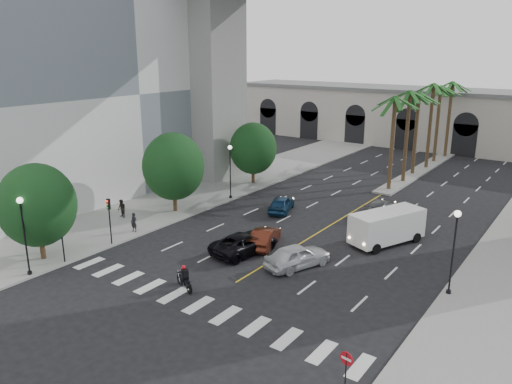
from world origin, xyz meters
name	(u,v)px	position (x,y,z in m)	size (l,w,h in m)	color
ground	(215,295)	(0.00, 0.00, 0.00)	(140.00, 140.00, 0.00)	black
sidewalk_left	(196,195)	(-15.00, 15.00, 0.07)	(8.00, 100.00, 0.15)	gray
median	(419,171)	(0.00, 38.00, 0.10)	(2.00, 24.00, 0.20)	gray
building_left	(86,87)	(-27.00, 12.00, 10.31)	(16.50, 32.50, 20.60)	silver
pier_building	(460,120)	(0.00, 55.00, 4.27)	(71.00, 10.50, 8.50)	#BCB3A8
palm_a	(395,102)	(0.00, 28.00, 9.10)	(3.20, 3.20, 10.30)	#47331E
palm_b	(410,96)	(0.10, 32.00, 9.37)	(3.20, 3.20, 10.60)	#47331E
palm_c	(419,97)	(-0.20, 36.00, 8.91)	(3.20, 3.20, 10.10)	#47331E
palm_d	(434,89)	(0.15, 40.00, 9.65)	(3.20, 3.20, 10.90)	#47331E
palm_e	(441,90)	(-0.10, 44.00, 9.19)	(3.20, 3.20, 10.40)	#47331E
palm_f	(452,86)	(0.20, 48.00, 9.46)	(3.20, 3.20, 10.70)	#47331E
street_tree_near	(37,205)	(-13.00, -3.00, 4.02)	(5.20, 5.20, 6.89)	#382616
street_tree_mid	(173,167)	(-13.00, 10.00, 4.21)	(5.44, 5.44, 7.21)	#382616
street_tree_far	(253,148)	(-13.00, 22.00, 3.90)	(5.04, 5.04, 6.68)	#382616
lamp_post_left_near	(24,230)	(-11.40, -5.00, 3.22)	(0.40, 0.40, 5.35)	black
lamp_post_left_far	(230,167)	(-11.40, 16.00, 3.22)	(0.40, 0.40, 5.35)	black
lamp_post_right	(454,245)	(11.40, 8.00, 3.22)	(0.40, 0.40, 5.35)	black
traffic_signal_near	(61,229)	(-11.30, -2.50, 2.51)	(0.25, 0.18, 3.65)	black
traffic_signal_far	(109,214)	(-11.30, 1.50, 2.51)	(0.25, 0.18, 3.65)	black
motorcycle_rider	(185,279)	(-2.00, -0.49, 0.70)	(2.01, 0.97, 1.55)	black
car_a	(297,256)	(1.96, 6.26, 0.80)	(1.89, 4.71, 1.60)	silver
car_b	(265,237)	(-1.90, 8.00, 0.70)	(1.48, 4.24, 1.40)	#4A1A0E
car_c	(245,243)	(-2.40, 6.18, 0.75)	(2.47, 5.36, 1.49)	black
car_d	(381,207)	(2.30, 20.15, 0.67)	(1.88, 4.63, 1.34)	#57585B
car_e	(281,204)	(-5.32, 15.67, 0.73)	(1.72, 4.27, 1.45)	#102D4D
cargo_van	(387,226)	(5.24, 13.75, 1.41)	(4.37, 6.33, 2.53)	silver
pedestrian_a	(134,222)	(-11.89, 4.23, 0.92)	(0.56, 0.37, 1.55)	black
pedestrian_b	(122,209)	(-15.39, 5.95, 0.95)	(0.78, 0.60, 1.60)	black
do_not_enter_sign	(346,367)	(10.50, -4.27, 1.81)	(0.61, 0.12, 2.50)	black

